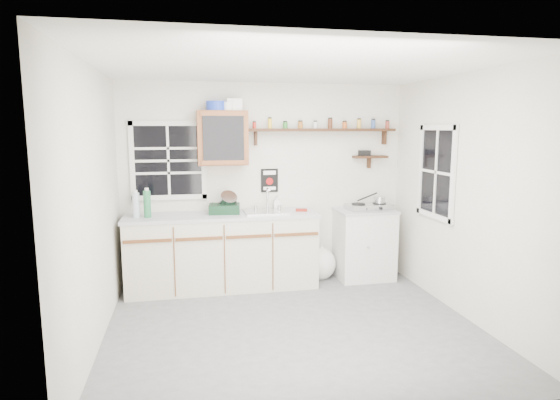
{
  "coord_description": "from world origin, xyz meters",
  "views": [
    {
      "loc": [
        -0.99,
        -4.26,
        1.95
      ],
      "look_at": [
        -0.02,
        0.55,
        1.19
      ],
      "focal_mm": 30.0,
      "sensor_mm": 36.0,
      "label": 1
    }
  ],
  "objects_px": {
    "main_cabinet": "(223,251)",
    "dish_rack": "(226,206)",
    "hotplate": "(369,206)",
    "right_cabinet": "(364,244)",
    "upper_cabinet": "(222,138)",
    "spice_shelf": "(323,129)"
  },
  "relations": [
    {
      "from": "right_cabinet",
      "to": "upper_cabinet",
      "type": "xyz_separation_m",
      "value": [
        -1.8,
        0.12,
        1.37
      ]
    },
    {
      "from": "spice_shelf",
      "to": "main_cabinet",
      "type": "bearing_deg",
      "value": -170.83
    },
    {
      "from": "dish_rack",
      "to": "hotplate",
      "type": "height_order",
      "value": "dish_rack"
    },
    {
      "from": "main_cabinet",
      "to": "right_cabinet",
      "type": "height_order",
      "value": "main_cabinet"
    },
    {
      "from": "main_cabinet",
      "to": "right_cabinet",
      "type": "bearing_deg",
      "value": 0.79
    },
    {
      "from": "main_cabinet",
      "to": "upper_cabinet",
      "type": "xyz_separation_m",
      "value": [
        0.03,
        0.14,
        1.36
      ]
    },
    {
      "from": "upper_cabinet",
      "to": "spice_shelf",
      "type": "xyz_separation_m",
      "value": [
        1.28,
        0.07,
        0.1
      ]
    },
    {
      "from": "right_cabinet",
      "to": "dish_rack",
      "type": "relative_size",
      "value": 2.3
    },
    {
      "from": "hotplate",
      "to": "dish_rack",
      "type": "bearing_deg",
      "value": 173.28
    },
    {
      "from": "main_cabinet",
      "to": "dish_rack",
      "type": "bearing_deg",
      "value": 42.04
    },
    {
      "from": "main_cabinet",
      "to": "dish_rack",
      "type": "xyz_separation_m",
      "value": [
        0.05,
        0.05,
        0.55
      ]
    },
    {
      "from": "main_cabinet",
      "to": "spice_shelf",
      "type": "bearing_deg",
      "value": 9.17
    },
    {
      "from": "main_cabinet",
      "to": "upper_cabinet",
      "type": "distance_m",
      "value": 1.37
    },
    {
      "from": "spice_shelf",
      "to": "upper_cabinet",
      "type": "bearing_deg",
      "value": -176.91
    },
    {
      "from": "right_cabinet",
      "to": "spice_shelf",
      "type": "distance_m",
      "value": 1.57
    },
    {
      "from": "right_cabinet",
      "to": "spice_shelf",
      "type": "xyz_separation_m",
      "value": [
        -0.52,
        0.19,
        1.47
      ]
    },
    {
      "from": "right_cabinet",
      "to": "upper_cabinet",
      "type": "relative_size",
      "value": 1.4
    },
    {
      "from": "upper_cabinet",
      "to": "right_cabinet",
      "type": "bearing_deg",
      "value": -3.76
    },
    {
      "from": "upper_cabinet",
      "to": "spice_shelf",
      "type": "relative_size",
      "value": 0.34
    },
    {
      "from": "dish_rack",
      "to": "hotplate",
      "type": "distance_m",
      "value": 1.83
    },
    {
      "from": "upper_cabinet",
      "to": "dish_rack",
      "type": "xyz_separation_m",
      "value": [
        0.01,
        -0.1,
        -0.82
      ]
    },
    {
      "from": "right_cabinet",
      "to": "dish_rack",
      "type": "xyz_separation_m",
      "value": [
        -1.79,
        0.02,
        0.55
      ]
    }
  ]
}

